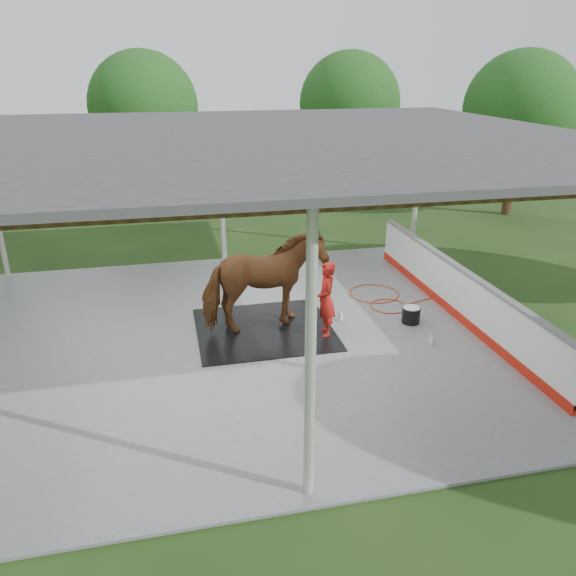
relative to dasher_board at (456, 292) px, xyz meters
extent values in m
plane|color=#1E3814|center=(-4.60, 0.00, -0.59)|extent=(100.00, 100.00, 0.00)
cube|color=slate|center=(-4.60, 0.00, -0.57)|extent=(12.00, 10.00, 0.05)
cylinder|color=beige|center=(-4.60, -4.70, 1.38)|extent=(0.14, 0.14, 3.85)
cylinder|color=beige|center=(-4.60, 4.70, 1.38)|extent=(0.14, 0.14, 3.85)
cylinder|color=beige|center=(1.10, 4.70, 1.38)|extent=(0.14, 0.14, 3.85)
cube|color=brown|center=(-4.60, -4.50, 3.26)|extent=(12.00, 0.10, 0.18)
cube|color=brown|center=(-4.60, -3.00, 3.26)|extent=(12.00, 0.10, 0.18)
cube|color=brown|center=(-4.60, -1.50, 3.26)|extent=(12.00, 0.10, 0.18)
cube|color=brown|center=(-4.60, 0.00, 3.26)|extent=(12.00, 0.10, 0.18)
cube|color=brown|center=(-4.60, 1.50, 3.26)|extent=(12.00, 0.10, 0.18)
cube|color=brown|center=(-4.60, 3.00, 3.26)|extent=(12.00, 0.10, 0.18)
cube|color=brown|center=(-4.60, 4.50, 3.26)|extent=(12.00, 0.10, 0.18)
cube|color=brown|center=(1.10, 0.00, 3.26)|extent=(0.12, 10.00, 0.18)
cube|color=#38383A|center=(-4.60, 0.00, 3.46)|extent=(12.60, 10.60, 0.10)
cube|color=red|center=(0.00, 0.00, -0.44)|extent=(0.14, 8.00, 0.20)
cube|color=white|center=(0.00, 0.00, 0.06)|extent=(0.12, 8.00, 1.00)
cube|color=slate|center=(0.00, 0.00, 0.58)|extent=(0.16, 8.00, 0.06)
cylinder|color=#382314|center=(-6.60, 12.00, 0.51)|extent=(0.36, 0.36, 2.20)
sphere|color=#194714|center=(-6.60, 12.00, 3.21)|extent=(4.00, 4.00, 4.00)
cylinder|color=#382314|center=(1.40, 12.00, 0.51)|extent=(0.36, 0.36, 2.20)
sphere|color=#194714|center=(1.40, 12.00, 3.21)|extent=(4.00, 4.00, 4.00)
cylinder|color=#382314|center=(6.40, 8.00, 0.51)|extent=(0.36, 0.36, 2.20)
sphere|color=#194714|center=(6.40, 8.00, 3.21)|extent=(4.00, 4.00, 4.00)
cube|color=black|center=(-4.29, 0.18, -0.53)|extent=(2.83, 2.65, 0.02)
imported|color=brown|center=(-4.29, 0.18, 0.53)|extent=(2.65, 1.58, 2.09)
imported|color=#A91812|center=(-3.09, -0.32, 0.24)|extent=(0.41, 0.60, 1.58)
cylinder|color=black|center=(-1.13, -0.18, -0.37)|extent=(0.39, 0.39, 0.34)
cylinder|color=white|center=(-1.13, -0.18, -0.20)|extent=(0.36, 0.36, 0.03)
imported|color=silver|center=(-2.59, 0.23, -0.40)|extent=(0.12, 0.12, 0.29)
imported|color=#338CD8|center=(-1.15, -1.22, -0.44)|extent=(0.13, 0.13, 0.21)
torus|color=#B92F0D|center=(-1.32, 1.52, -0.53)|extent=(1.21, 1.21, 0.02)
torus|color=#B92F0D|center=(-1.26, 0.73, -0.53)|extent=(0.85, 0.85, 0.02)
cylinder|color=#B92F0D|center=(-0.08, 0.96, -0.53)|extent=(1.49, 0.50, 0.02)
camera|label=1|loc=(-6.14, -10.36, 4.70)|focal=35.00mm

